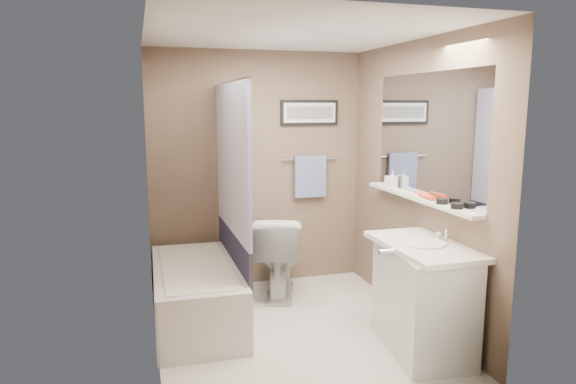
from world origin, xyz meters
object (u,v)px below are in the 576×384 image
object	(u,v)px
bathtub	(196,294)
soap_bottle	(393,179)
candle_bowl_near	(457,206)
glass_jar	(389,181)
toilet	(278,255)
hair_brush_front	(427,196)
vanity	(422,299)
candle_bowl_far	(442,201)

from	to	relation	value
bathtub	soap_bottle	size ratio (longest dim) A/B	9.68
bathtub	candle_bowl_near	world-z (taller)	candle_bowl_near
glass_jar	toilet	bearing A→B (deg)	153.34
hair_brush_front	vanity	bearing A→B (deg)	-120.95
candle_bowl_far	hair_brush_front	distance (m)	0.22
soap_bottle	glass_jar	bearing A→B (deg)	90.00
toilet	vanity	world-z (taller)	toilet
vanity	hair_brush_front	world-z (taller)	hair_brush_front
glass_jar	hair_brush_front	bearing A→B (deg)	-90.00
toilet	candle_bowl_far	xyz separation A→B (m)	(0.93, -1.34, 0.73)
bathtub	toilet	bearing A→B (deg)	28.14
candle_bowl_far	soap_bottle	size ratio (longest dim) A/B	0.58
candle_bowl_far	soap_bottle	xyz separation A→B (m)	(0.00, 0.80, 0.06)
candle_bowl_far	glass_jar	bearing A→B (deg)	90.00
toilet	soap_bottle	size ratio (longest dim) A/B	5.23
vanity	candle_bowl_far	bearing A→B (deg)	33.23
candle_bowl_near	soap_bottle	world-z (taller)	soap_bottle
candle_bowl_far	glass_jar	size ratio (longest dim) A/B	0.90
toilet	hair_brush_front	bearing A→B (deg)	148.46
candle_bowl_far	toilet	bearing A→B (deg)	124.84
bathtub	hair_brush_front	distance (m)	2.11
candle_bowl_near	candle_bowl_far	size ratio (longest dim) A/B	1.00
hair_brush_front	toilet	bearing A→B (deg)	129.80
hair_brush_front	soap_bottle	size ratio (longest dim) A/B	1.42
toilet	soap_bottle	world-z (taller)	soap_bottle
glass_jar	soap_bottle	world-z (taller)	soap_bottle
bathtub	vanity	distance (m)	1.89
vanity	candle_bowl_near	distance (m)	0.76
vanity	glass_jar	size ratio (longest dim) A/B	9.00
toilet	glass_jar	world-z (taller)	glass_jar
bathtub	soap_bottle	distance (m)	2.02
soap_bottle	vanity	bearing A→B (deg)	-101.80
bathtub	hair_brush_front	world-z (taller)	hair_brush_front
soap_bottle	hair_brush_front	bearing A→B (deg)	-90.00
candle_bowl_near	hair_brush_front	distance (m)	0.41
toilet	vanity	size ratio (longest dim) A/B	0.90
vanity	candle_bowl_near	size ratio (longest dim) A/B	10.00
candle_bowl_near	glass_jar	world-z (taller)	glass_jar
vanity	hair_brush_front	size ratio (longest dim) A/B	4.09
bathtub	toilet	world-z (taller)	toilet
candle_bowl_near	soap_bottle	distance (m)	0.99
hair_brush_front	soap_bottle	xyz separation A→B (m)	(0.00, 0.58, 0.06)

